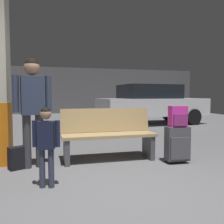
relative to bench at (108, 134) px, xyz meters
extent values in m
cube|color=slate|center=(-0.15, 2.42, -0.49)|extent=(18.00, 18.00, 0.10)
cube|color=#565658|center=(-0.15, 11.28, 0.96)|extent=(18.00, 0.12, 2.80)
cube|color=tan|center=(0.00, -0.08, 0.00)|extent=(1.61, 0.46, 0.05)
cube|color=tan|center=(0.00, 0.17, 0.23)|extent=(1.60, 0.13, 0.42)
cube|color=#4C4C51|center=(-0.72, -0.07, -0.23)|extent=(0.08, 0.40, 0.41)
cube|color=#4C4C51|center=(0.72, -0.08, -0.23)|extent=(0.08, 0.40, 0.41)
cube|color=#4C4C51|center=(1.05, -0.49, -0.12)|extent=(0.39, 0.22, 0.56)
cube|color=#4C4C51|center=(1.05, -0.61, -0.18)|extent=(0.34, 0.04, 0.36)
cube|color=#A5A5AA|center=(1.06, -0.41, 0.15)|extent=(0.14, 0.03, 0.02)
cylinder|color=black|center=(0.90, -0.40, -0.42)|extent=(0.02, 0.04, 0.04)
cylinder|color=black|center=(1.22, -0.42, -0.42)|extent=(0.02, 0.04, 0.04)
cube|color=#D833A5|center=(1.05, -0.49, 0.33)|extent=(0.29, 0.18, 0.34)
cube|color=#8E2B70|center=(1.05, -0.59, 0.28)|extent=(0.23, 0.04, 0.19)
cylinder|color=black|center=(1.05, -0.49, 0.49)|extent=(0.06, 0.03, 0.02)
cylinder|color=#33384C|center=(-0.99, -1.07, -0.20)|extent=(0.07, 0.07, 0.47)
cylinder|color=#33384C|center=(-1.09, -1.04, -0.20)|extent=(0.07, 0.07, 0.47)
cube|color=#191E38|center=(-1.04, -1.05, 0.20)|extent=(0.22, 0.16, 0.34)
cylinder|color=#191E38|center=(-0.91, -1.09, 0.22)|extent=(0.06, 0.06, 0.32)
cylinder|color=#191E38|center=(-1.17, -1.02, 0.22)|extent=(0.06, 0.06, 0.32)
sphere|color=#A87A5B|center=(-1.04, -1.05, 0.46)|extent=(0.13, 0.13, 0.13)
sphere|color=black|center=(-1.04, -1.05, 0.48)|extent=(0.12, 0.12, 0.12)
cylinder|color=#E5D84C|center=(-1.08, -0.94, 0.22)|extent=(0.06, 0.06, 0.10)
cylinder|color=red|center=(-1.08, -0.94, 0.29)|extent=(0.01, 0.01, 0.06)
cylinder|color=#38383D|center=(-1.14, -0.12, -0.03)|extent=(0.12, 0.12, 0.82)
cylinder|color=#38383D|center=(-1.32, -0.15, -0.03)|extent=(0.12, 0.12, 0.82)
cube|color=#2D3851|center=(-1.23, -0.13, 0.67)|extent=(0.36, 0.25, 0.58)
cylinder|color=#2D3851|center=(-0.99, -0.09, 0.70)|extent=(0.10, 0.10, 0.55)
cylinder|color=#2D3851|center=(-1.46, -0.17, 0.70)|extent=(0.10, 0.10, 0.55)
sphere|color=#A87A5B|center=(-1.23, -0.13, 1.10)|extent=(0.23, 0.23, 0.23)
sphere|color=black|center=(-1.23, -0.13, 1.13)|extent=(0.21, 0.21, 0.21)
cube|color=black|center=(-1.45, -0.16, -0.27)|extent=(0.32, 0.26, 0.34)
cube|color=#28282D|center=(-1.49, -0.07, -0.32)|extent=(0.22, 0.12, 0.19)
cylinder|color=black|center=(-1.45, -0.16, -0.11)|extent=(0.06, 0.05, 0.02)
cube|color=silver|center=(2.96, 4.64, 0.23)|extent=(4.24, 2.08, 0.64)
cube|color=black|center=(2.81, 4.62, 0.81)|extent=(2.24, 1.73, 0.52)
cylinder|color=black|center=(4.18, 5.56, -0.14)|extent=(0.62, 0.26, 0.60)
cylinder|color=black|center=(4.33, 3.96, -0.14)|extent=(0.62, 0.26, 0.60)
cylinder|color=black|center=(1.59, 5.31, -0.14)|extent=(0.62, 0.26, 0.60)
cylinder|color=black|center=(1.74, 3.72, -0.14)|extent=(0.62, 0.26, 0.60)
camera|label=1|loc=(-1.05, -4.07, 0.68)|focal=39.35mm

